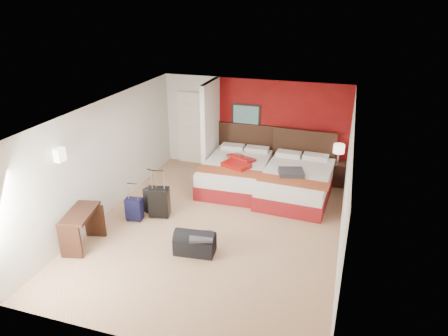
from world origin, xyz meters
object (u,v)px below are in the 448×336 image
at_px(bed_left, 236,174).
at_px(duffel_bag, 195,244).
at_px(nightstand, 336,174).
at_px(desk, 83,229).
at_px(table_lamp, 338,154).
at_px(red_suitcase_open, 239,162).
at_px(bed_right, 296,184).
at_px(suitcase_navy, 134,210).
at_px(suitcase_black, 159,203).
at_px(suitcase_charcoal, 153,202).

relative_size(bed_left, duffel_bag, 2.88).
height_order(nightstand, desk, desk).
height_order(table_lamp, duffel_bag, table_lamp).
distance_m(red_suitcase_open, table_lamp, 2.50).
xyz_separation_m(bed_right, suitcase_navy, (-3.14, -2.16, -0.09)).
bearing_deg(duffel_bag, suitcase_black, 133.65).
relative_size(bed_right, desk, 2.42).
relative_size(bed_right, table_lamp, 4.53).
height_order(bed_right, nightstand, bed_right).
xyz_separation_m(red_suitcase_open, table_lamp, (2.31, 0.93, 0.13)).
xyz_separation_m(red_suitcase_open, nightstand, (2.31, 0.93, -0.41)).
bearing_deg(suitcase_charcoal, nightstand, 50.61).
bearing_deg(red_suitcase_open, suitcase_navy, -103.89).
bearing_deg(desk, suitcase_black, 46.72).
bearing_deg(desk, bed_left, 47.08).
relative_size(duffel_bag, desk, 0.82).
bearing_deg(nightstand, duffel_bag, -125.08).
distance_m(bed_right, desk, 4.90).
xyz_separation_m(suitcase_charcoal, desk, (-0.69, -1.58, 0.10)).
bearing_deg(red_suitcase_open, desk, -98.46).
height_order(suitcase_charcoal, duffel_bag, suitcase_charcoal).
height_order(table_lamp, suitcase_charcoal, table_lamp).
relative_size(table_lamp, duffel_bag, 0.65).
distance_m(bed_left, duffel_bag, 3.05).
height_order(bed_left, suitcase_black, bed_left).
bearing_deg(bed_right, table_lamp, 51.47).
bearing_deg(bed_right, red_suitcase_open, -178.23).
bearing_deg(desk, table_lamp, 31.57).
distance_m(bed_left, nightstand, 2.55).
bearing_deg(suitcase_charcoal, table_lamp, 50.61).
distance_m(red_suitcase_open, nightstand, 2.53).
bearing_deg(table_lamp, red_suitcase_open, -158.06).
xyz_separation_m(bed_right, red_suitcase_open, (-1.44, 0.04, 0.37)).
distance_m(nightstand, duffel_bag, 4.54).
relative_size(nightstand, suitcase_navy, 1.23).
bearing_deg(suitcase_charcoal, red_suitcase_open, 65.76).
relative_size(bed_right, duffel_bag, 2.94).
bearing_deg(bed_left, bed_right, -6.56).
relative_size(bed_left, desk, 2.38).
bearing_deg(suitcase_charcoal, duffel_bag, -24.26).
bearing_deg(suitcase_charcoal, suitcase_navy, -108.10).
relative_size(nightstand, desk, 0.65).
distance_m(red_suitcase_open, suitcase_navy, 2.83).
xyz_separation_m(table_lamp, suitcase_black, (-3.58, -2.83, -0.51)).
distance_m(suitcase_black, suitcase_navy, 0.55).
relative_size(bed_right, suitcase_navy, 4.60).
relative_size(nightstand, duffel_bag, 0.79).
bearing_deg(duffel_bag, bed_right, 57.28).
distance_m(suitcase_charcoal, duffel_bag, 1.82).
bearing_deg(nightstand, suitcase_black, -145.44).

